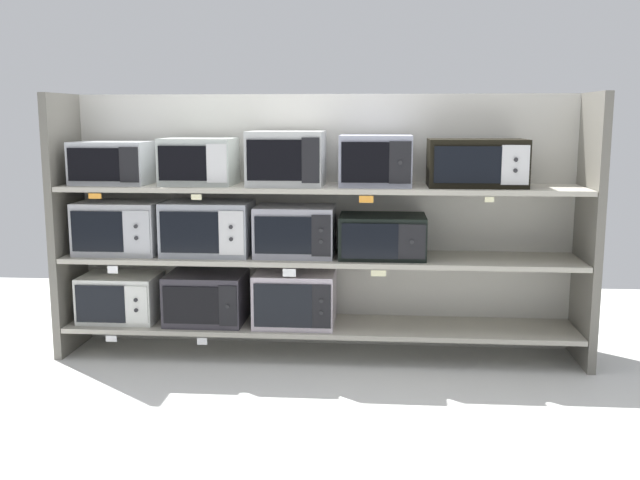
% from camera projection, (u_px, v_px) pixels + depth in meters
% --- Properties ---
extents(ground, '(7.19, 6.00, 0.02)m').
position_uv_depth(ground, '(304.00, 420.00, 3.64)').
color(ground, silver).
extents(back_panel, '(3.39, 0.04, 1.64)m').
position_uv_depth(back_panel, '(323.00, 222.00, 4.74)').
color(back_panel, beige).
rests_on(back_panel, ground).
extents(upright_left, '(0.05, 0.48, 1.64)m').
position_uv_depth(upright_left, '(67.00, 224.00, 4.62)').
color(upright_left, '#68645B').
rests_on(upright_left, ground).
extents(upright_right, '(0.05, 0.48, 1.64)m').
position_uv_depth(upright_right, '(588.00, 231.00, 4.35)').
color(upright_right, '#68645B').
rests_on(upright_right, ground).
extents(shelf_0, '(3.19, 0.48, 0.03)m').
position_uv_depth(shelf_0, '(320.00, 326.00, 4.59)').
color(shelf_0, '#ADA899').
rests_on(shelf_0, ground).
extents(microwave_0, '(0.49, 0.37, 0.29)m').
position_uv_depth(microwave_0, '(121.00, 297.00, 4.67)').
color(microwave_0, silver).
rests_on(microwave_0, shelf_0).
extents(microwave_1, '(0.49, 0.41, 0.32)m').
position_uv_depth(microwave_1, '(207.00, 298.00, 4.62)').
color(microwave_1, '#343139').
rests_on(microwave_1, shelf_0).
extents(microwave_2, '(0.50, 0.43, 0.34)m').
position_uv_depth(microwave_2, '(295.00, 298.00, 4.57)').
color(microwave_2, '#BDB0BC').
rests_on(microwave_2, shelf_0).
extents(price_tag_0, '(0.07, 0.00, 0.04)m').
position_uv_depth(price_tag_0, '(111.00, 339.00, 4.46)').
color(price_tag_0, white).
extents(price_tag_1, '(0.06, 0.00, 0.04)m').
position_uv_depth(price_tag_1, '(202.00, 341.00, 4.41)').
color(price_tag_1, white).
extents(shelf_1, '(3.19, 0.48, 0.03)m').
position_uv_depth(shelf_1, '(320.00, 258.00, 4.52)').
color(shelf_1, '#ADA899').
extents(microwave_3, '(0.52, 0.38, 0.33)m').
position_uv_depth(microwave_3, '(120.00, 227.00, 4.59)').
color(microwave_3, '#B1B3B7').
rests_on(microwave_3, shelf_1).
extents(microwave_4, '(0.54, 0.38, 0.33)m').
position_uv_depth(microwave_4, '(208.00, 228.00, 4.54)').
color(microwave_4, '#9EA3AD').
rests_on(microwave_4, shelf_1).
extents(microwave_5, '(0.49, 0.37, 0.31)m').
position_uv_depth(microwave_5, '(295.00, 231.00, 4.50)').
color(microwave_5, '#A09FAB').
rests_on(microwave_5, shelf_1).
extents(microwave_6, '(0.53, 0.40, 0.26)m').
position_uv_depth(microwave_6, '(382.00, 236.00, 4.46)').
color(microwave_6, black).
rests_on(microwave_6, shelf_1).
extents(price_tag_2, '(0.06, 0.00, 0.05)m').
position_uv_depth(price_tag_2, '(113.00, 270.00, 4.38)').
color(price_tag_2, white).
extents(price_tag_3, '(0.08, 0.00, 0.05)m').
position_uv_depth(price_tag_3, '(289.00, 273.00, 4.30)').
color(price_tag_3, white).
extents(price_tag_4, '(0.09, 0.00, 0.04)m').
position_uv_depth(price_tag_4, '(379.00, 273.00, 4.25)').
color(price_tag_4, beige).
extents(shelf_2, '(3.19, 0.48, 0.03)m').
position_uv_depth(shelf_2, '(320.00, 188.00, 4.45)').
color(shelf_2, '#ADA899').
extents(microwave_7, '(0.46, 0.36, 0.26)m').
position_uv_depth(microwave_7, '(113.00, 163.00, 4.52)').
color(microwave_7, '#B4B8BD').
rests_on(microwave_7, shelf_2).
extents(microwave_8, '(0.44, 0.37, 0.29)m').
position_uv_depth(microwave_8, '(199.00, 162.00, 4.48)').
color(microwave_8, '#B5BDB6').
rests_on(microwave_8, shelf_2).
extents(microwave_9, '(0.46, 0.42, 0.33)m').
position_uv_depth(microwave_9, '(287.00, 158.00, 4.43)').
color(microwave_9, '#B9BBB9').
rests_on(microwave_9, shelf_2).
extents(microwave_10, '(0.43, 0.37, 0.31)m').
position_uv_depth(microwave_10, '(376.00, 161.00, 4.39)').
color(microwave_10, '#989BAE').
rests_on(microwave_10, shelf_2).
extents(microwave_11, '(0.58, 0.36, 0.29)m').
position_uv_depth(microwave_11, '(477.00, 163.00, 4.34)').
color(microwave_11, black).
rests_on(microwave_11, shelf_2).
extents(price_tag_5, '(0.08, 0.00, 0.03)m').
position_uv_depth(price_tag_5, '(95.00, 196.00, 4.32)').
color(price_tag_5, orange).
extents(price_tag_6, '(0.06, 0.00, 0.03)m').
position_uv_depth(price_tag_6, '(196.00, 197.00, 4.27)').
color(price_tag_6, beige).
extents(price_tag_7, '(0.08, 0.00, 0.04)m').
position_uv_depth(price_tag_7, '(366.00, 199.00, 4.19)').
color(price_tag_7, orange).
extents(price_tag_8, '(0.05, 0.00, 0.03)m').
position_uv_depth(price_tag_8, '(489.00, 200.00, 4.13)').
color(price_tag_8, beige).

